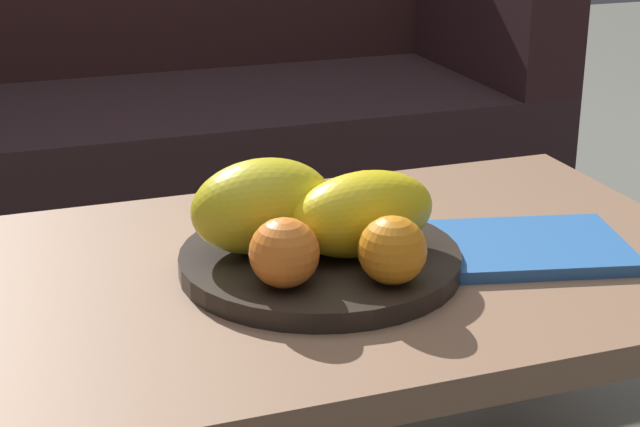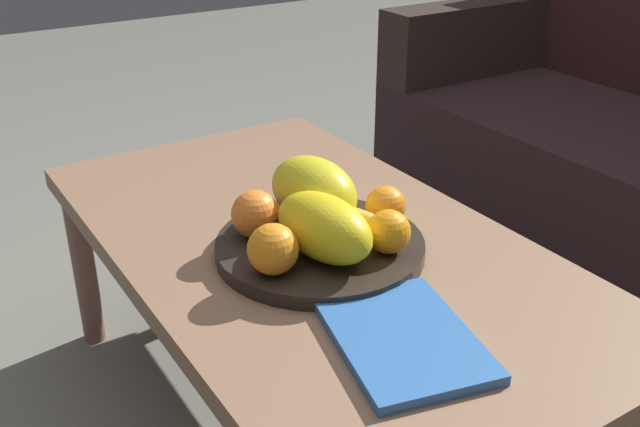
{
  "view_description": "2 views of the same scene",
  "coord_description": "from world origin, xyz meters",
  "views": [
    {
      "loc": [
        -0.34,
        -1.1,
        0.93
      ],
      "look_at": [
        0.05,
        -0.02,
        0.5
      ],
      "focal_mm": 57.04,
      "sensor_mm": 36.0,
      "label": 1
    },
    {
      "loc": [
        0.94,
        -0.59,
        1.03
      ],
      "look_at": [
        0.05,
        -0.02,
        0.5
      ],
      "focal_mm": 40.96,
      "sensor_mm": 36.0,
      "label": 2
    }
  ],
  "objects": [
    {
      "name": "magazine",
      "position": [
        0.32,
        -0.05,
        0.44
      ],
      "size": [
        0.29,
        0.23,
        0.02
      ],
      "primitive_type": "cube",
      "rotation": [
        0.0,
        0.0,
        -0.24
      ],
      "color": "#316CB8",
      "rests_on": "coffee_table"
    },
    {
      "name": "coffee_table",
      "position": [
        0.0,
        0.0,
        0.38
      ],
      "size": [
        1.14,
        0.63,
        0.43
      ],
      "color": "#8F6A4F",
      "rests_on": "ground_plane"
    },
    {
      "name": "orange_right",
      "position": [
        0.06,
        0.11,
        0.49
      ],
      "size": [
        0.07,
        0.07,
        0.07
      ],
      "primitive_type": "sphere",
      "color": "orange",
      "rests_on": "fruit_bowl"
    },
    {
      "name": "melon_large_front",
      "position": [
        0.1,
        -0.04,
        0.5
      ],
      "size": [
        0.2,
        0.13,
        0.1
      ],
      "primitive_type": "ellipsoid",
      "rotation": [
        0.0,
        0.0,
        0.16
      ],
      "color": "yellow",
      "rests_on": "fruit_bowl"
    },
    {
      "name": "orange_front",
      "position": [
        -0.02,
        -0.1,
        0.49
      ],
      "size": [
        0.08,
        0.08,
        0.08
      ],
      "primitive_type": "sphere",
      "color": "orange",
      "rests_on": "fruit_bowl"
    },
    {
      "name": "fruit_bowl",
      "position": [
        0.05,
        -0.02,
        0.44
      ],
      "size": [
        0.35,
        0.35,
        0.03
      ],
      "primitive_type": "cylinder",
      "color": "#2B241E",
      "rests_on": "coffee_table"
    },
    {
      "name": "orange_left",
      "position": [
        0.1,
        -0.13,
        0.49
      ],
      "size": [
        0.08,
        0.08,
        0.08
      ],
      "primitive_type": "sphere",
      "color": "orange",
      "rests_on": "fruit_bowl"
    },
    {
      "name": "melon_smaller_beside",
      "position": [
        -0.02,
        0.01,
        0.51
      ],
      "size": [
        0.2,
        0.14,
        0.12
      ],
      "primitive_type": "ellipsoid",
      "rotation": [
        0.0,
        0.0,
        0.14
      ],
      "color": "yellow",
      "rests_on": "fruit_bowl"
    },
    {
      "name": "orange_back",
      "position": [
        0.14,
        0.06,
        0.49
      ],
      "size": [
        0.07,
        0.07,
        0.07
      ],
      "primitive_type": "sphere",
      "color": "orange",
      "rests_on": "fruit_bowl"
    },
    {
      "name": "banana_bunch",
      "position": [
        0.06,
        0.02,
        0.48
      ],
      "size": [
        0.16,
        0.14,
        0.06
      ],
      "color": "yellow",
      "rests_on": "fruit_bowl"
    }
  ]
}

